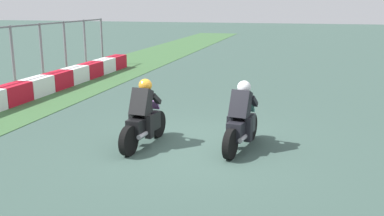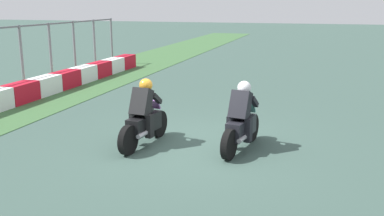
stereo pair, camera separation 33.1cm
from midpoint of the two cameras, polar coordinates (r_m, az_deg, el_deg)
name	(u,v)px [view 1 (the left image)]	position (r m, az deg, el deg)	size (l,w,h in m)	color
ground_plane	(194,146)	(9.88, -0.76, -5.01)	(120.00, 120.00, 0.00)	#395249
rider_lane_a	(241,122)	(9.58, 5.47, -1.78)	(2.03, 0.61, 1.51)	black
rider_lane_b	(144,119)	(9.83, -7.27, -1.42)	(2.04, 0.57, 1.51)	black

